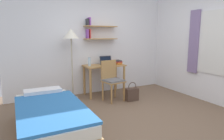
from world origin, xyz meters
The scene contains 11 objects.
ground_plane centered at (0.00, 0.00, 0.00)m, with size 5.28×5.28×0.00m, color brown.
wall_back centered at (0.00, 2.02, 1.31)m, with size 4.40×0.27×2.60m.
wall_right centered at (2.02, 0.01, 1.30)m, with size 0.10×4.40×2.60m.
bed centered at (-1.48, 0.12, 0.24)m, with size 0.94×1.89×0.54m.
desk centered at (0.12, 1.70, 0.62)m, with size 1.01×0.55×0.77m.
desk_chair centered at (0.10, 1.21, 0.52)m, with size 0.50×0.49×0.93m.
standing_lamp centered at (-0.69, 1.72, 1.44)m, with size 0.37×0.37×1.65m.
laptop centered at (0.21, 1.75, 0.82)m, with size 0.32×0.22×0.21m.
water_bottle centered at (-0.27, 1.69, 0.87)m, with size 0.07×0.07×0.21m, color silver.
book_stack centered at (0.49, 1.65, 0.82)m, with size 0.20×0.25×0.11m.
handbag centered at (0.49, 0.94, 0.16)m, with size 0.30×0.13×0.44m.
Camera 1 is at (-1.93, -2.85, 1.50)m, focal length 32.05 mm.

